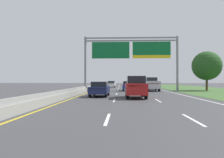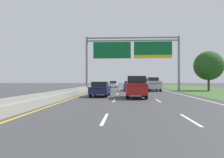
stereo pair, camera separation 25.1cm
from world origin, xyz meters
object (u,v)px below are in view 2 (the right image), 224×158
Objects in this scene: car_blue_centre_lane_sedan at (129,86)px; roadside_tree_mid at (209,66)px; car_navy_left_lane_sedan at (100,89)px; pickup_truck_silver at (153,84)px; car_black_right_lane_suv at (149,84)px; overhead_sign_gantry at (132,52)px; car_red_centre_lane_suv at (136,87)px; car_white_left_lane_sedan at (113,84)px.

car_blue_centre_lane_sedan is 0.68× the size of roadside_tree_mid.
car_navy_left_lane_sedan is at bearing 166.60° from car_blue_centre_lane_sedan.
roadside_tree_mid is (16.49, 13.90, 3.32)m from car_navy_left_lane_sedan.
car_black_right_lane_suv is (0.14, 7.27, 0.02)m from pickup_truck_silver.
car_blue_centre_lane_sedan is at bearing -13.04° from car_navy_left_lane_sedan.
car_black_right_lane_suv reaches higher than car_navy_left_lane_sedan.
car_red_centre_lane_suv is at bearing -90.66° from overhead_sign_gantry.
car_white_left_lane_sedan is 0.94× the size of car_black_right_lane_suv.
car_white_left_lane_sedan is at bearing 33.60° from car_black_right_lane_suv.
car_blue_centre_lane_sedan is 13.74m from car_navy_left_lane_sedan.
car_white_left_lane_sedan is at bearing 1.56° from car_navy_left_lane_sedan.
car_black_right_lane_suv is 0.72× the size of roadside_tree_mid.
car_navy_left_lane_sedan is at bearing 150.88° from pickup_truck_silver.
pickup_truck_silver is 1.15× the size of car_black_right_lane_suv.
car_red_centre_lane_suv is at bearing 170.06° from car_black_right_lane_suv.
pickup_truck_silver is 1.22× the size of car_navy_left_lane_sedan.
car_black_right_lane_suv is (7.53, -11.23, 0.28)m from car_white_left_lane_sedan.
overhead_sign_gantry is 20.26m from car_white_left_lane_sedan.
car_navy_left_lane_sedan is at bearing -139.87° from roadside_tree_mid.
car_navy_left_lane_sedan is 0.94× the size of car_red_centre_lane_suv.
car_white_left_lane_sedan and car_navy_left_lane_sedan have the same top height.
car_red_centre_lane_suv reaches higher than car_navy_left_lane_sedan.
pickup_truck_silver is at bearing -14.01° from car_red_centre_lane_suv.
car_white_left_lane_sedan is 31.03m from car_navy_left_lane_sedan.
car_white_left_lane_sedan is 33.12m from car_red_centre_lane_suv.
roadside_tree_mid is at bearing -123.16° from car_black_right_lane_suv.
car_red_centre_lane_suv is 0.72× the size of roadside_tree_mid.
roadside_tree_mid is at bearing -39.22° from car_red_centre_lane_suv.
roadside_tree_mid is at bearing -134.49° from car_white_left_lane_sedan.
pickup_truck_silver is 7.27m from car_black_right_lane_suv.
car_black_right_lane_suv is at bearing -144.82° from car_white_left_lane_sedan.
car_white_left_lane_sedan is 1.00× the size of car_blue_centre_lane_sedan.
overhead_sign_gantry is 3.40× the size of car_blue_centre_lane_sedan.
overhead_sign_gantry is at bearing -161.80° from car_blue_centre_lane_sedan.
car_navy_left_lane_sedan is (0.15, -31.03, 0.00)m from car_white_left_lane_sedan.
car_red_centre_lane_suv is (-0.16, -13.78, -5.12)m from overhead_sign_gantry.
overhead_sign_gantry reaches higher than car_red_centre_lane_suv.
car_white_left_lane_sedan is 24.11m from roadside_tree_mid.
overhead_sign_gantry is 5.60m from car_blue_centre_lane_sedan.
car_blue_centre_lane_sedan is at bearing 0.94° from car_red_centre_lane_suv.
car_navy_left_lane_sedan is at bearing 159.33° from car_black_right_lane_suv.
roadside_tree_mid reaches higher than car_red_centre_lane_suv.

